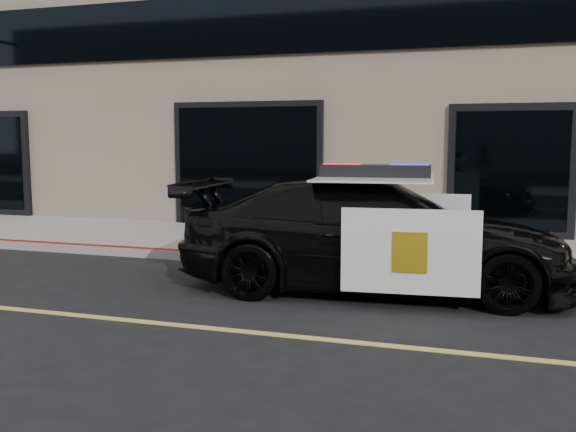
% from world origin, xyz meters
% --- Properties ---
extents(ground, '(120.00, 120.00, 0.00)m').
position_xyz_m(ground, '(0.00, 0.00, 0.00)').
color(ground, black).
rests_on(ground, ground).
extents(sidewalk_n, '(60.00, 3.50, 0.15)m').
position_xyz_m(sidewalk_n, '(0.00, 5.25, 0.07)').
color(sidewalk_n, gray).
rests_on(sidewalk_n, ground).
extents(police_car, '(3.12, 5.68, 1.73)m').
position_xyz_m(police_car, '(2.65, 2.35, 0.78)').
color(police_car, black).
rests_on(police_car, ground).
extents(fire_hydrant, '(0.40, 0.55, 0.88)m').
position_xyz_m(fire_hydrant, '(0.27, 4.02, 0.56)').
color(fire_hydrant, beige).
rests_on(fire_hydrant, sidewalk_n).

